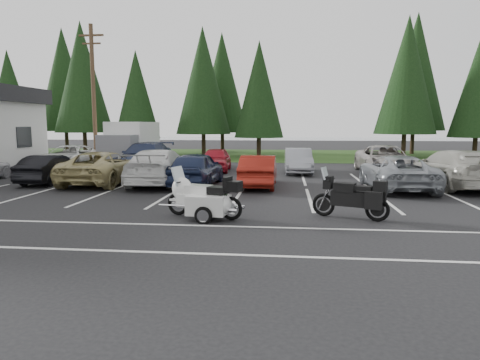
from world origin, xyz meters
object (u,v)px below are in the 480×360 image
object	(u,v)px
car_near_1	(51,169)
cargo_trailer	(207,208)
car_far_4	(385,160)
adventure_motorcycle	(350,193)
car_near_3	(160,167)
car_near_5	(259,171)
car_near_7	(454,169)
car_far_1	(145,157)
car_near_2	(103,168)
car_far_3	(298,161)
car_near_6	(397,172)
car_far_2	(216,159)
utility_pole	(94,94)
car_far_0	(70,157)
touring_motorcycle	(204,192)
box_truck	(128,144)
car_near_4	(196,169)

from	to	relation	value
car_near_1	cargo_trailer	world-z (taller)	car_near_1
car_far_4	adventure_motorcycle	size ratio (longest dim) A/B	2.27
car_near_3	car_near_5	xyz separation A→B (m)	(4.54, -0.24, -0.11)
car_near_3	car_near_5	world-z (taller)	car_near_3
car_near_7	car_far_1	bearing A→B (deg)	-22.87
car_near_2	car_far_3	xyz separation A→B (m)	(9.13, 5.43, -0.06)
car_near_6	adventure_motorcycle	bearing A→B (deg)	64.26
car_near_7	car_far_2	size ratio (longest dim) A/B	1.41
car_near_3	adventure_motorcycle	distance (m)	9.96
utility_pole	adventure_motorcycle	xyz separation A→B (m)	(14.17, -14.17, -3.94)
car_near_1	car_far_4	xyz separation A→B (m)	(16.47, 5.68, 0.12)
car_near_5	car_far_4	world-z (taller)	car_far_4
car_far_0	touring_motorcycle	size ratio (longest dim) A/B	1.94
car_near_6	cargo_trailer	distance (m)	9.61
car_near_5	car_far_1	size ratio (longest dim) A/B	0.74
car_near_3	car_far_4	distance (m)	12.55
car_far_3	car_near_5	bearing A→B (deg)	-109.87
cargo_trailer	adventure_motorcycle	bearing A→B (deg)	13.43
car_far_1	car_far_3	xyz separation A→B (m)	(9.00, -0.12, -0.14)
car_near_3	car_far_3	xyz separation A→B (m)	(6.42, 5.41, -0.12)
car_near_5	car_far_0	size ratio (longest dim) A/B	0.81
car_far_0	adventure_motorcycle	size ratio (longest dim) A/B	2.12
car_near_2	car_far_4	bearing A→B (deg)	-159.10
utility_pole	car_near_6	size ratio (longest dim) A/B	1.73
car_far_2	car_near_6	bearing A→B (deg)	-38.38
box_truck	car_near_1	world-z (taller)	box_truck
car_near_2	car_near_4	world-z (taller)	car_near_4
touring_motorcycle	car_near_6	bearing A→B (deg)	59.46
car_far_4	adventure_motorcycle	xyz separation A→B (m)	(-3.63, -12.08, -0.03)
utility_pole	cargo_trailer	xyz separation A→B (m)	(10.09, -14.81, -4.33)
car_near_5	utility_pole	bearing A→B (deg)	-35.60
adventure_motorcycle	touring_motorcycle	bearing A→B (deg)	-153.46
car_near_3	car_far_1	world-z (taller)	car_far_1
car_far_2	touring_motorcycle	xyz separation A→B (m)	(1.71, -12.57, 0.07)
car_near_5	car_near_6	world-z (taller)	car_near_6
car_near_1	touring_motorcycle	size ratio (longest dim) A/B	1.48
car_near_7	car_near_6	bearing A→B (deg)	12.45
car_near_2	cargo_trailer	xyz separation A→B (m)	(6.21, -7.06, -0.38)
car_near_4	utility_pole	bearing A→B (deg)	-41.45
car_near_2	car_far_0	size ratio (longest dim) A/B	1.03
cargo_trailer	car_far_1	bearing A→B (deg)	120.29
cargo_trailer	adventure_motorcycle	size ratio (longest dim) A/B	0.65
car_near_4	adventure_motorcycle	bearing A→B (deg)	136.21
car_near_4	car_near_5	bearing A→B (deg)	-175.33
utility_pole	car_near_1	bearing A→B (deg)	-80.24
car_far_2	car_far_4	world-z (taller)	car_far_4
box_truck	car_near_4	xyz separation A→B (m)	(6.34, -8.56, -0.68)
car_near_5	car_far_2	xyz separation A→B (m)	(-2.92, 6.06, -0.01)
car_near_6	car_near_7	bearing A→B (deg)	-163.85
touring_motorcycle	car_near_3	bearing A→B (deg)	133.71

